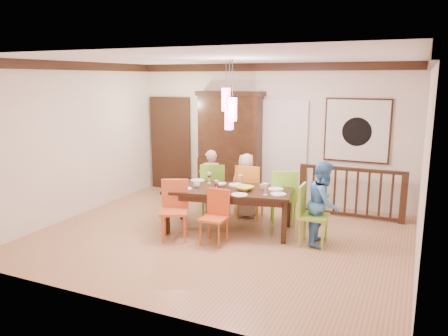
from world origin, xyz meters
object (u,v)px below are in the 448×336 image
at_px(chair_far_left, 213,185).
at_px(person_far_left, 211,181).
at_px(dining_table, 229,193).
at_px(china_hutch, 230,145).
at_px(person_end_right, 323,203).
at_px(balustrade, 351,192).
at_px(chair_end_right, 314,211).
at_px(person_far_mid, 246,185).

bearing_deg(chair_far_left, person_far_left, -62.44).
bearing_deg(dining_table, person_far_left, 121.54).
distance_m(china_hutch, person_end_right, 3.12).
height_order(chair_far_left, balustrade, chair_far_left).
bearing_deg(chair_end_right, person_far_left, 66.86).
height_order(dining_table, china_hutch, china_hutch).
bearing_deg(person_far_mid, chair_end_right, 135.39).
relative_size(chair_end_right, person_far_left, 0.77).
height_order(china_hutch, person_end_right, china_hutch).
xyz_separation_m(dining_table, person_far_mid, (-0.01, 0.83, -0.06)).
bearing_deg(person_far_mid, balustrade, -170.68).
bearing_deg(balustrade, china_hutch, 171.20).
height_order(chair_end_right, person_far_left, person_far_left).
relative_size(china_hutch, person_far_mid, 1.90).
xyz_separation_m(chair_end_right, balustrade, (0.33, 1.68, -0.05)).
relative_size(china_hutch, balustrade, 1.19).
height_order(china_hutch, person_far_left, china_hutch).
bearing_deg(china_hutch, chair_end_right, -41.14).
xyz_separation_m(dining_table, person_end_right, (1.61, 0.05, -0.00)).
height_order(china_hutch, person_far_mid, china_hutch).
height_order(dining_table, person_end_right, person_end_right).
distance_m(china_hutch, balustrade, 2.75).
bearing_deg(chair_end_right, balustrade, -12.67).
distance_m(person_far_left, person_end_right, 2.47).
relative_size(person_far_left, person_end_right, 0.93).
height_order(person_far_mid, person_end_right, person_end_right).
xyz_separation_m(chair_far_left, person_far_mid, (0.63, 0.11, 0.03)).
bearing_deg(person_far_left, china_hutch, -114.89).
bearing_deg(person_end_right, person_far_mid, 62.06).
bearing_deg(person_far_mid, person_end_right, 140.67).
bearing_deg(china_hutch, person_end_right, -38.00).
height_order(china_hutch, balustrade, china_hutch).
distance_m(chair_end_right, person_far_left, 2.40).
distance_m(chair_end_right, person_end_right, 0.20).
bearing_deg(person_far_left, chair_end_right, 129.52).
bearing_deg(china_hutch, chair_far_left, -81.52).
xyz_separation_m(person_far_left, person_far_mid, (0.73, 0.02, -0.01)).
distance_m(chair_end_right, person_far_mid, 1.75).
bearing_deg(person_far_left, person_far_mid, 152.29).
relative_size(dining_table, chair_end_right, 2.37).
bearing_deg(balustrade, person_far_mid, -158.23).
distance_m(chair_far_left, chair_end_right, 2.27).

